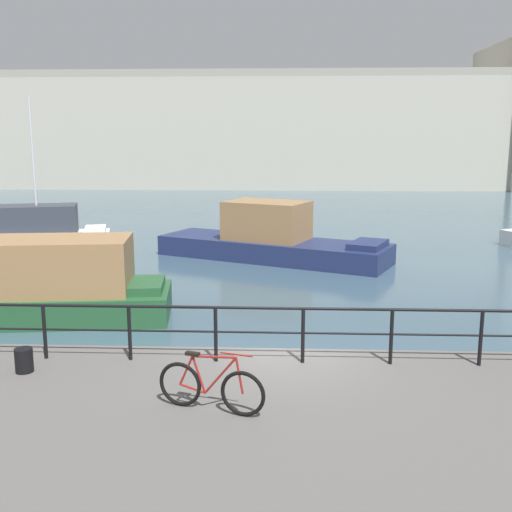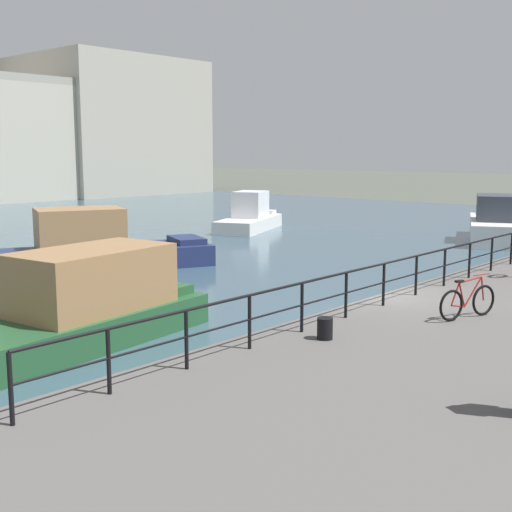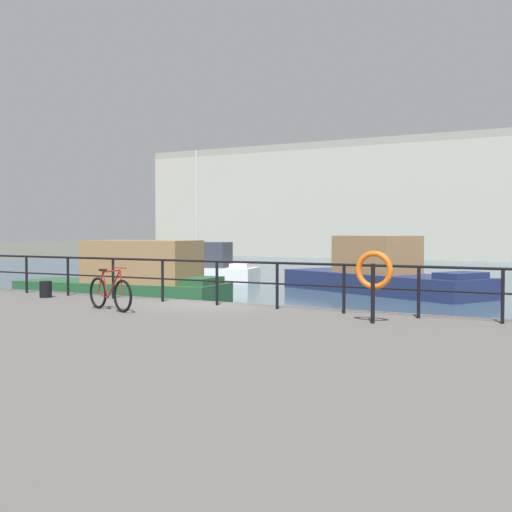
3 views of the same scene
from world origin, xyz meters
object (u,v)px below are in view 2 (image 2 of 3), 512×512
(mooring_bollard, at_px, (325,328))
(moored_harbor_tender, at_px, (87,248))
(moored_cabin_cruiser, at_px, (78,308))
(moored_red_daysailer, at_px, (250,217))
(parked_bicycle, at_px, (468,302))
(moored_blue_motorboat, at_px, (499,224))

(mooring_bollard, bearing_deg, moored_harbor_tender, 73.83)
(moored_cabin_cruiser, relative_size, moored_harbor_tender, 0.81)
(moored_red_daysailer, relative_size, mooring_bollard, 14.82)
(moored_harbor_tender, height_order, parked_bicycle, moored_harbor_tender)
(moored_cabin_cruiser, bearing_deg, moored_red_daysailer, 25.22)
(moored_cabin_cruiser, height_order, moored_blue_motorboat, moored_blue_motorboat)
(moored_blue_motorboat, distance_m, mooring_bollard, 23.80)
(moored_blue_motorboat, xyz_separation_m, parked_bicycle, (-19.55, -7.17, 0.32))
(moored_cabin_cruiser, bearing_deg, moored_blue_motorboat, -7.23)
(moored_red_daysailer, distance_m, parked_bicycle, 24.83)
(moored_harbor_tender, distance_m, mooring_bollard, 15.04)
(moored_blue_motorboat, xyz_separation_m, mooring_bollard, (-23.10, -5.76, 0.16))
(moored_harbor_tender, distance_m, moored_blue_motorboat, 20.81)
(moored_red_daysailer, relative_size, moored_blue_motorboat, 0.84)
(moored_cabin_cruiser, distance_m, moored_blue_motorboat, 25.05)
(parked_bicycle, bearing_deg, moored_cabin_cruiser, 144.69)
(moored_red_daysailer, height_order, moored_blue_motorboat, moored_blue_motorboat)
(moored_blue_motorboat, bearing_deg, moored_red_daysailer, 86.22)
(moored_cabin_cruiser, distance_m, parked_bicycle, 9.05)
(moored_red_daysailer, bearing_deg, parked_bicycle, -149.54)
(moored_blue_motorboat, distance_m, parked_bicycle, 20.83)
(moored_red_daysailer, distance_m, moored_blue_motorboat, 13.73)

